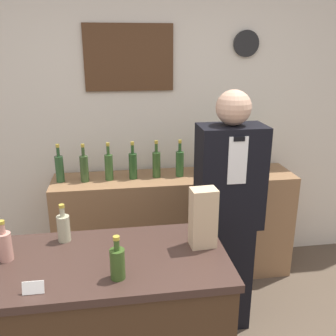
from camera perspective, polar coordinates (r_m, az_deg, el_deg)
back_wall at (r=3.23m, az=-3.77°, el=7.54°), size 5.20×0.09×2.70m
back_shelf at (r=3.28m, az=1.05°, el=-8.82°), size 2.00×0.44×0.92m
display_counter at (r=2.21m, az=-8.76°, el=-23.98°), size 1.22×0.63×0.95m
shopkeeper at (r=2.59m, az=9.08°, el=-7.28°), size 0.43×0.27×1.70m
potted_plant at (r=3.23m, az=12.33°, el=2.58°), size 0.24×0.24×0.33m
paper_bag at (r=1.95m, az=5.38°, el=-7.56°), size 0.14×0.10×0.32m
price_card_right at (r=1.76m, az=-19.86°, el=-16.78°), size 0.09×0.02×0.06m
counter_bottle_0 at (r=2.02m, az=-23.61°, el=-10.74°), size 0.07×0.07×0.21m
counter_bottle_1 at (r=2.10m, az=-15.62°, el=-8.69°), size 0.07×0.07×0.21m
counter_bottle_2 at (r=1.74m, az=-7.71°, el=-14.09°), size 0.07×0.07×0.21m
shelf_bottle_0 at (r=3.06m, az=-16.20°, el=0.03°), size 0.07×0.07×0.31m
shelf_bottle_1 at (r=3.02m, az=-12.64°, el=0.06°), size 0.07×0.07×0.31m
shelf_bottle_2 at (r=3.02m, az=-9.00°, el=0.28°), size 0.07×0.07×0.31m
shelf_bottle_3 at (r=3.02m, az=-5.37°, el=0.47°), size 0.07×0.07×0.31m
shelf_bottle_4 at (r=3.05m, az=-1.77°, el=0.69°), size 0.07×0.07×0.31m
shelf_bottle_5 at (r=3.07m, az=1.80°, el=0.81°), size 0.07×0.07×0.31m
shelf_bottle_6 at (r=3.12m, az=5.24°, el=1.03°), size 0.07×0.07×0.31m
shelf_bottle_7 at (r=3.18m, az=8.56°, el=1.23°), size 0.07×0.07×0.31m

